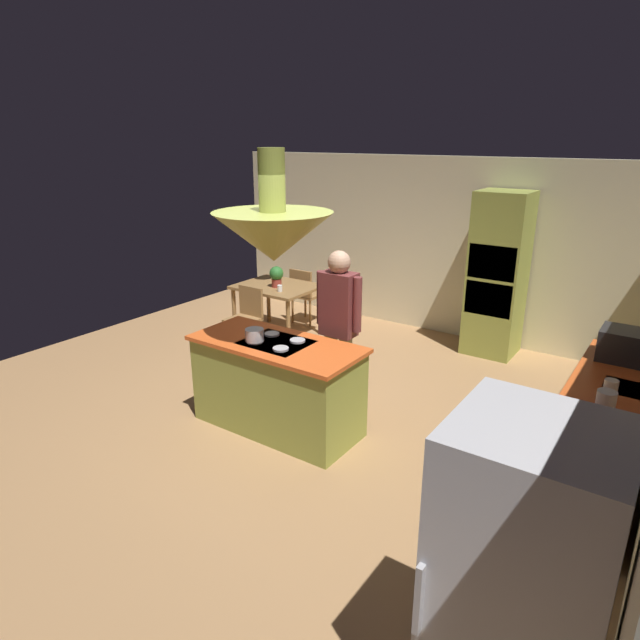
# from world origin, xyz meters

# --- Properties ---
(ground) EXTENTS (8.16, 8.16, 0.00)m
(ground) POSITION_xyz_m (0.00, 0.00, 0.00)
(ground) COLOR #AD7F51
(wall_back) EXTENTS (6.80, 0.10, 2.55)m
(wall_back) POSITION_xyz_m (0.00, 3.45, 1.27)
(wall_back) COLOR beige
(wall_back) RESTS_ON ground
(kitchen_island) EXTENTS (1.72, 0.78, 0.94)m
(kitchen_island) POSITION_xyz_m (0.00, -0.20, 0.47)
(kitchen_island) COLOR #939E42
(kitchen_island) RESTS_ON ground
(counter_run_right) EXTENTS (0.73, 2.10, 0.92)m
(counter_run_right) POSITION_xyz_m (2.84, 0.60, 0.47)
(counter_run_right) COLOR #939E42
(counter_run_right) RESTS_ON ground
(oven_tower) EXTENTS (0.66, 0.62, 2.16)m
(oven_tower) POSITION_xyz_m (1.10, 3.04, 1.08)
(oven_tower) COLOR #939E42
(oven_tower) RESTS_ON ground
(refrigerator) EXTENTS (0.72, 0.74, 1.71)m
(refrigerator) POSITION_xyz_m (2.80, -1.90, 0.85)
(refrigerator) COLOR silver
(refrigerator) RESTS_ON ground
(dining_table) EXTENTS (1.12, 0.90, 0.76)m
(dining_table) POSITION_xyz_m (-1.70, 1.90, 0.66)
(dining_table) COLOR olive
(dining_table) RESTS_ON ground
(person_at_island) EXTENTS (0.53, 0.23, 1.74)m
(person_at_island) POSITION_xyz_m (0.29, 0.46, 1.01)
(person_at_island) COLOR tan
(person_at_island) RESTS_ON ground
(range_hood) EXTENTS (1.10, 1.10, 1.00)m
(range_hood) POSITION_xyz_m (0.00, -0.20, 1.97)
(range_hood) COLOR #939E42
(pendant_light_over_table) EXTENTS (0.32, 0.32, 0.82)m
(pendant_light_over_table) POSITION_xyz_m (-1.70, 1.90, 1.86)
(pendant_light_over_table) COLOR #E0B266
(chair_facing_island) EXTENTS (0.40, 0.40, 0.87)m
(chair_facing_island) POSITION_xyz_m (-1.70, 1.23, 0.50)
(chair_facing_island) COLOR olive
(chair_facing_island) RESTS_ON ground
(chair_by_back_wall) EXTENTS (0.40, 0.40, 0.87)m
(chair_by_back_wall) POSITION_xyz_m (-1.70, 2.57, 0.50)
(chair_by_back_wall) COLOR olive
(chair_by_back_wall) RESTS_ON ground
(potted_plant_on_table) EXTENTS (0.20, 0.20, 0.30)m
(potted_plant_on_table) POSITION_xyz_m (-1.65, 1.84, 0.93)
(potted_plant_on_table) COLOR #99382D
(potted_plant_on_table) RESTS_ON dining_table
(cup_on_table) EXTENTS (0.07, 0.07, 0.09)m
(cup_on_table) POSITION_xyz_m (-1.47, 1.68, 0.81)
(cup_on_table) COLOR white
(cup_on_table) RESTS_ON dining_table
(canister_flour) EXTENTS (0.14, 0.14, 0.16)m
(canister_flour) POSITION_xyz_m (2.84, 0.08, 1.00)
(canister_flour) COLOR silver
(canister_flour) RESTS_ON counter_run_right
(canister_sugar) EXTENTS (0.10, 0.10, 0.18)m
(canister_sugar) POSITION_xyz_m (2.84, 0.26, 1.01)
(canister_sugar) COLOR silver
(canister_sugar) RESTS_ON counter_run_right
(microwave_on_counter) EXTENTS (0.46, 0.36, 0.28)m
(microwave_on_counter) POSITION_xyz_m (2.84, 1.22, 1.06)
(microwave_on_counter) COLOR #232326
(microwave_on_counter) RESTS_ON counter_run_right
(cooking_pot_on_cooktop) EXTENTS (0.18, 0.18, 0.12)m
(cooking_pot_on_cooktop) POSITION_xyz_m (-0.16, -0.33, 1.00)
(cooking_pot_on_cooktop) COLOR #B2B2B7
(cooking_pot_on_cooktop) RESTS_ON kitchen_island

